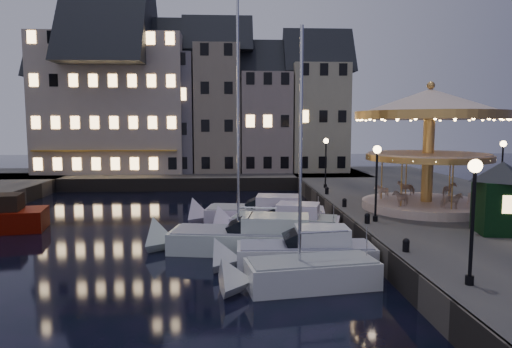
{
  "coord_description": "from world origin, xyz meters",
  "views": [
    {
      "loc": [
        -0.63,
        -23.24,
        6.56
      ],
      "look_at": [
        1.0,
        8.0,
        3.2
      ],
      "focal_mm": 32.0,
      "sensor_mm": 36.0,
      "label": 1
    }
  ],
  "objects": [
    {
      "name": "bollard_d",
      "position": [
        6.6,
        11.0,
        1.6
      ],
      "size": [
        0.3,
        0.3,
        0.57
      ],
      "color": "black",
      "rests_on": "quay_east"
    },
    {
      "name": "ground",
      "position": [
        0.0,
        0.0,
        0.0
      ],
      "size": [
        160.0,
        160.0,
        0.0
      ],
      "primitive_type": "plane",
      "color": "black",
      "rests_on": "ground"
    },
    {
      "name": "townhouse_ne",
      "position": [
        3.2,
        30.0,
        7.78
      ],
      "size": [
        6.16,
        8.0,
        12.8
      ],
      "color": "gray",
      "rests_on": "quay_north"
    },
    {
      "name": "quay_north",
      "position": [
        -8.0,
        28.0,
        0.65
      ],
      "size": [
        44.0,
        12.0,
        1.3
      ],
      "primitive_type": "cube",
      "color": "#474442",
      "rests_on": "ground"
    },
    {
      "name": "motorboat_e",
      "position": [
        1.13,
        6.5,
        0.64
      ],
      "size": [
        8.89,
        3.8,
        2.15
      ],
      "color": "silver",
      "rests_on": "ground"
    },
    {
      "name": "streetlamp_c",
      "position": [
        7.2,
        14.5,
        4.02
      ],
      "size": [
        0.44,
        0.44,
        4.17
      ],
      "color": "black",
      "rests_on": "quay_east"
    },
    {
      "name": "hotel_corner",
      "position": [
        -14.0,
        30.0,
        9.78
      ],
      "size": [
        17.6,
        9.0,
        16.8
      ],
      "color": "#C0B09F",
      "rests_on": "quay_north"
    },
    {
      "name": "motorboat_a",
      "position": [
        2.0,
        -5.54,
        0.54
      ],
      "size": [
        6.41,
        2.9,
        10.53
      ],
      "color": "silver",
      "rests_on": "ground"
    },
    {
      "name": "streetlamp_b",
      "position": [
        7.2,
        1.0,
        4.02
      ],
      "size": [
        0.44,
        0.44,
        4.17
      ],
      "color": "black",
      "rests_on": "quay_east"
    },
    {
      "name": "carousel",
      "position": [
        11.56,
        4.48,
        6.52
      ],
      "size": [
        9.06,
        9.06,
        7.93
      ],
      "color": "beige",
      "rests_on": "quay_east"
    },
    {
      "name": "quaywall_n",
      "position": [
        -6.0,
        22.0,
        0.65
      ],
      "size": [
        48.0,
        0.15,
        1.3
      ],
      "primitive_type": "cube",
      "color": "#47423A",
      "rests_on": "ground"
    },
    {
      "name": "townhouse_nf",
      "position": [
        9.25,
        30.0,
        8.28
      ],
      "size": [
        6.82,
        8.0,
        13.8
      ],
      "color": "tan",
      "rests_on": "quay_north"
    },
    {
      "name": "townhouse_na",
      "position": [
        -19.5,
        30.0,
        7.78
      ],
      "size": [
        5.5,
        8.0,
        12.8
      ],
      "color": "gray",
      "rests_on": "quay_north"
    },
    {
      "name": "motorboat_d",
      "position": [
        2.11,
        3.49,
        0.64
      ],
      "size": [
        7.46,
        4.23,
        2.15
      ],
      "color": "white",
      "rests_on": "ground"
    },
    {
      "name": "bollard_b",
      "position": [
        6.6,
        0.5,
        1.6
      ],
      "size": [
        0.3,
        0.3,
        0.57
      ],
      "color": "black",
      "rests_on": "quay_east"
    },
    {
      "name": "quaywall_e",
      "position": [
        6.0,
        6.0,
        0.65
      ],
      "size": [
        0.15,
        44.0,
        1.3
      ],
      "primitive_type": "cube",
      "color": "#47423A",
      "rests_on": "ground"
    },
    {
      "name": "motorboat_b",
      "position": [
        2.27,
        -3.04,
        0.64
      ],
      "size": [
        7.31,
        2.23,
        2.15
      ],
      "color": "silver",
      "rests_on": "ground"
    },
    {
      "name": "bollard_c",
      "position": [
        6.6,
        5.5,
        1.6
      ],
      "size": [
        0.3,
        0.3,
        0.57
      ],
      "color": "black",
      "rests_on": "quay_east"
    },
    {
      "name": "ticket_kiosk",
      "position": [
        12.42,
        -2.0,
        3.67
      ],
      "size": [
        3.41,
        3.41,
        3.99
      ],
      "color": "black",
      "rests_on": "quay_east"
    },
    {
      "name": "bollard_a",
      "position": [
        6.6,
        -5.0,
        1.6
      ],
      "size": [
        0.3,
        0.3,
        0.57
      ],
      "color": "black",
      "rests_on": "quay_east"
    },
    {
      "name": "townhouse_nc",
      "position": [
        -8.0,
        30.0,
        8.78
      ],
      "size": [
        6.82,
        8.0,
        14.8
      ],
      "color": "slate",
      "rests_on": "quay_north"
    },
    {
      "name": "townhouse_nb",
      "position": [
        -14.05,
        30.0,
        8.28
      ],
      "size": [
        6.16,
        8.0,
        13.8
      ],
      "color": "tan",
      "rests_on": "quay_north"
    },
    {
      "name": "townhouse_nd",
      "position": [
        -2.25,
        30.0,
        9.28
      ],
      "size": [
        5.5,
        8.0,
        15.8
      ],
      "color": "gray",
      "rests_on": "quay_north"
    },
    {
      "name": "streetlamp_a",
      "position": [
        7.2,
        -9.0,
        4.02
      ],
      "size": [
        0.44,
        0.44,
        4.17
      ],
      "color": "black",
      "rests_on": "quay_east"
    },
    {
      "name": "streetlamp_d",
      "position": [
        18.5,
        8.0,
        4.02
      ],
      "size": [
        0.44,
        0.44,
        4.17
      ],
      "color": "black",
      "rests_on": "quay_east"
    },
    {
      "name": "quay_east",
      "position": [
        14.0,
        6.0,
        0.65
      ],
      "size": [
        16.0,
        56.0,
        1.3
      ],
      "primitive_type": "cube",
      "color": "#474442",
      "rests_on": "ground"
    },
    {
      "name": "motorboat_c",
      "position": [
        0.15,
        -0.09,
        0.68
      ],
      "size": [
        9.96,
        4.04,
        13.18
      ],
      "color": "silver",
      "rests_on": "ground"
    }
  ]
}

